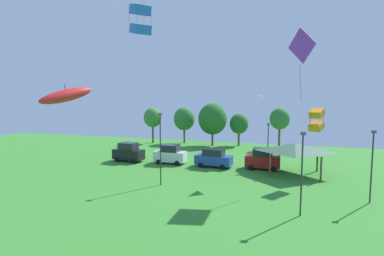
% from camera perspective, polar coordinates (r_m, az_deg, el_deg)
% --- Properties ---
extents(kite_flying_0, '(1.91, 1.90, 2.41)m').
position_cam_1_polar(kite_flying_0, '(24.42, -9.81, 19.67)').
color(kite_flying_0, blue).
extents(kite_flying_1, '(1.18, 1.56, 0.27)m').
position_cam_1_polar(kite_flying_1, '(32.88, 14.14, 4.75)').
color(kite_flying_1, purple).
extents(kite_flying_4, '(2.46, 4.06, 1.76)m').
position_cam_1_polar(kite_flying_4, '(23.31, -22.80, 5.75)').
color(kite_flying_4, red).
extents(kite_flying_5, '(2.57, 2.51, 7.13)m').
position_cam_1_polar(kite_flying_5, '(32.48, 20.15, 14.24)').
color(kite_flying_5, purple).
extents(kite_flying_7, '(1.71, 1.78, 2.38)m').
position_cam_1_polar(kite_flying_7, '(32.80, 22.63, 1.47)').
color(kite_flying_7, orange).
extents(parked_car_leftmost, '(4.37, 2.29, 2.60)m').
position_cam_1_polar(parked_car_leftmost, '(42.02, -12.00, -4.55)').
color(parked_car_leftmost, black).
rests_on(parked_car_leftmost, ground).
extents(parked_car_second_from_left, '(4.17, 2.17, 2.52)m').
position_cam_1_polar(parked_car_second_from_left, '(39.89, -4.16, -5.03)').
color(parked_car_second_from_left, silver).
rests_on(parked_car_second_from_left, ground).
extents(parked_car_third_from_left, '(4.71, 2.38, 2.32)m').
position_cam_1_polar(parked_car_third_from_left, '(37.92, 4.15, -5.72)').
color(parked_car_third_from_left, '#234299').
rests_on(parked_car_third_from_left, ground).
extents(parked_car_rightmost_in_row, '(4.19, 2.15, 2.62)m').
position_cam_1_polar(parked_car_rightmost_in_row, '(37.61, 13.29, -5.76)').
color(parked_car_rightmost_in_row, maroon).
rests_on(parked_car_rightmost_in_row, ground).
extents(park_pavilion, '(6.66, 5.71, 3.60)m').
position_cam_1_polar(park_pavilion, '(35.83, 19.04, -3.55)').
color(park_pavilion, brown).
rests_on(park_pavilion, ground).
extents(light_post_0, '(0.36, 0.20, 6.06)m').
position_cam_1_polar(light_post_0, '(28.65, 31.08, -5.60)').
color(light_post_0, '#2D2D33').
rests_on(light_post_0, ground).
extents(light_post_1, '(0.36, 0.20, 5.57)m').
position_cam_1_polar(light_post_1, '(38.17, 14.27, -2.72)').
color(light_post_1, '#2D2D33').
rests_on(light_post_1, ground).
extents(light_post_2, '(0.36, 0.20, 7.21)m').
position_cam_1_polar(light_post_2, '(29.76, -6.04, -3.28)').
color(light_post_2, '#2D2D33').
rests_on(light_post_2, ground).
extents(light_post_3, '(0.36, 0.20, 6.24)m').
position_cam_1_polar(light_post_3, '(23.32, 20.19, -7.33)').
color(light_post_3, '#2D2D33').
rests_on(light_post_3, ground).
extents(treeline_tree_0, '(3.46, 3.46, 6.85)m').
position_cam_1_polar(treeline_tree_0, '(58.23, -7.50, 1.96)').
color(treeline_tree_0, brown).
rests_on(treeline_tree_0, ground).
extents(treeline_tree_1, '(4.06, 4.06, 6.94)m').
position_cam_1_polar(treeline_tree_1, '(57.73, -1.48, 1.75)').
color(treeline_tree_1, brown).
rests_on(treeline_tree_1, ground).
extents(treeline_tree_2, '(5.20, 5.20, 7.77)m').
position_cam_1_polar(treeline_tree_2, '(54.43, 3.94, 1.73)').
color(treeline_tree_2, brown).
rests_on(treeline_tree_2, ground).
extents(treeline_tree_3, '(3.37, 3.37, 5.87)m').
position_cam_1_polar(treeline_tree_3, '(55.14, 8.94, 0.78)').
color(treeline_tree_3, brown).
rests_on(treeline_tree_3, ground).
extents(treeline_tree_4, '(3.33, 3.33, 7.02)m').
position_cam_1_polar(treeline_tree_4, '(52.76, 16.36, 1.66)').
color(treeline_tree_4, brown).
rests_on(treeline_tree_4, ground).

